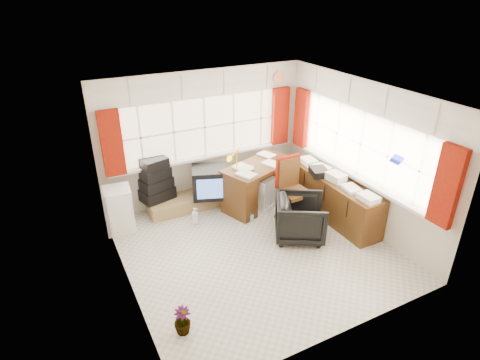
% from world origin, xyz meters
% --- Properties ---
extents(ground, '(4.00, 4.00, 0.00)m').
position_xyz_m(ground, '(0.00, 0.00, 0.00)').
color(ground, beige).
rests_on(ground, ground).
extents(room_walls, '(4.00, 4.00, 4.00)m').
position_xyz_m(room_walls, '(0.00, 0.00, 1.50)').
color(room_walls, beige).
rests_on(room_walls, ground).
extents(window_back, '(3.70, 0.12, 3.60)m').
position_xyz_m(window_back, '(0.00, 1.94, 0.95)').
color(window_back, '#FFEEC9').
rests_on(window_back, room_walls).
extents(window_right, '(0.12, 3.70, 3.60)m').
position_xyz_m(window_right, '(1.94, 0.00, 0.95)').
color(window_right, '#FFEEC9').
rests_on(window_right, room_walls).
extents(curtains, '(3.83, 3.83, 1.15)m').
position_xyz_m(curtains, '(0.92, 0.93, 1.46)').
color(curtains, maroon).
rests_on(curtains, room_walls).
extents(overhead_cabinets, '(3.98, 3.98, 0.48)m').
position_xyz_m(overhead_cabinets, '(0.98, 0.98, 2.25)').
color(overhead_cabinets, white).
rests_on(overhead_cabinets, room_walls).
extents(desk, '(1.59, 1.14, 0.86)m').
position_xyz_m(desk, '(0.76, 1.24, 0.46)').
color(desk, '#522C13').
rests_on(desk, ground).
extents(desk_lamp, '(0.17, 0.15, 0.42)m').
position_xyz_m(desk_lamp, '(0.29, 1.25, 1.12)').
color(desk_lamp, yellow).
rests_on(desk_lamp, desk).
extents(task_chair, '(0.51, 0.54, 1.17)m').
position_xyz_m(task_chair, '(1.01, 0.56, 0.62)').
color(task_chair, black).
rests_on(task_chair, ground).
extents(office_chair, '(1.09, 1.08, 0.73)m').
position_xyz_m(office_chair, '(0.82, -0.05, 0.37)').
color(office_chair, black).
rests_on(office_chair, ground).
extents(radiator, '(0.43, 0.31, 0.60)m').
position_xyz_m(radiator, '(0.83, 1.01, 0.24)').
color(radiator, white).
rests_on(radiator, ground).
extents(credenza, '(0.50, 2.00, 0.85)m').
position_xyz_m(credenza, '(1.73, 0.20, 0.40)').
color(credenza, '#522C13').
rests_on(credenza, ground).
extents(file_tray, '(0.37, 0.43, 0.12)m').
position_xyz_m(file_tray, '(1.58, 0.52, 0.81)').
color(file_tray, black).
rests_on(file_tray, credenza).
extents(tv_bench, '(1.40, 0.50, 0.25)m').
position_xyz_m(tv_bench, '(-0.55, 1.72, 0.12)').
color(tv_bench, '#9C804E').
rests_on(tv_bench, ground).
extents(crt_tv, '(0.77, 0.73, 0.56)m').
position_xyz_m(crt_tv, '(-0.13, 1.56, 0.53)').
color(crt_tv, black).
rests_on(crt_tv, tv_bench).
extents(hifi_stack, '(0.67, 0.52, 0.81)m').
position_xyz_m(hifi_stack, '(-1.03, 1.87, 0.62)').
color(hifi_stack, black).
rests_on(hifi_stack, tv_bench).
extents(mini_fridge, '(0.51, 0.52, 0.78)m').
position_xyz_m(mini_fridge, '(-1.80, 1.56, 0.39)').
color(mini_fridge, white).
rests_on(mini_fridge, ground).
extents(spray_bottle_a, '(0.17, 0.17, 0.32)m').
position_xyz_m(spray_bottle_a, '(-0.60, 1.13, 0.16)').
color(spray_bottle_a, silver).
rests_on(spray_bottle_a, ground).
extents(spray_bottle_b, '(0.12, 0.12, 0.18)m').
position_xyz_m(spray_bottle_b, '(0.33, 0.77, 0.09)').
color(spray_bottle_b, '#86C8BF').
rests_on(spray_bottle_b, ground).
extents(flower_vase, '(0.23, 0.23, 0.37)m').
position_xyz_m(flower_vase, '(-1.63, -1.10, 0.19)').
color(flower_vase, black).
rests_on(flower_vase, ground).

